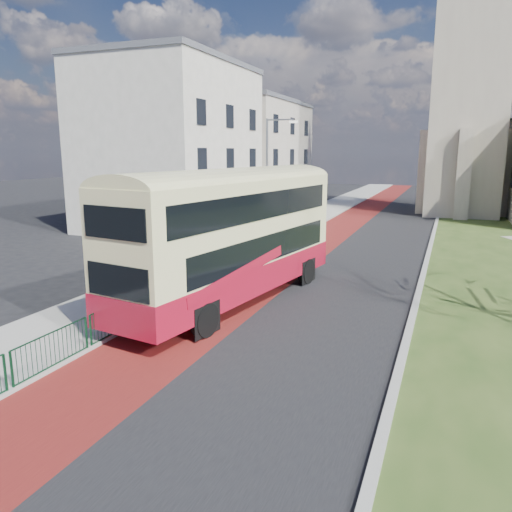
% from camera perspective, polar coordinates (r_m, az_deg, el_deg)
% --- Properties ---
extents(ground, '(160.00, 160.00, 0.00)m').
position_cam_1_polar(ground, '(16.55, -5.70, -9.50)').
color(ground, black).
rests_on(ground, ground).
extents(road_carriageway, '(9.00, 120.00, 0.01)m').
position_cam_1_polar(road_carriageway, '(34.68, 11.73, 1.65)').
color(road_carriageway, black).
rests_on(road_carriageway, ground).
extents(bus_lane, '(3.40, 120.00, 0.01)m').
position_cam_1_polar(bus_lane, '(35.21, 7.40, 1.95)').
color(bus_lane, '#591414').
rests_on(bus_lane, ground).
extents(pavement_west, '(4.00, 120.00, 0.12)m').
position_cam_1_polar(pavement_west, '(36.29, 1.57, 2.43)').
color(pavement_west, gray).
rests_on(pavement_west, ground).
extents(kerb_west, '(0.25, 120.00, 0.13)m').
position_cam_1_polar(kerb_west, '(35.67, 4.59, 2.24)').
color(kerb_west, '#999993').
rests_on(kerb_west, ground).
extents(kerb_east, '(0.25, 80.00, 0.13)m').
position_cam_1_polar(kerb_east, '(36.20, 19.47, 1.73)').
color(kerb_east, '#999993').
rests_on(kerb_east, ground).
extents(pedestrian_railing, '(0.07, 24.00, 1.12)m').
position_cam_1_polar(pedestrian_railing, '(21.06, -7.97, -3.27)').
color(pedestrian_railing, '#0D391F').
rests_on(pedestrian_railing, ground).
extents(street_block_near, '(10.30, 14.30, 13.00)m').
position_cam_1_polar(street_block_near, '(41.46, -9.48, 12.41)').
color(street_block_near, beige).
rests_on(street_block_near, ground).
extents(street_block_far, '(10.30, 16.30, 11.50)m').
position_cam_1_polar(street_block_far, '(55.83, -0.89, 11.62)').
color(street_block_far, '#B7AC9A').
rests_on(street_block_far, ground).
extents(streetlamp, '(2.13, 0.18, 8.00)m').
position_cam_1_polar(streetlamp, '(33.72, 1.50, 9.46)').
color(streetlamp, gray).
rests_on(streetlamp, pavement_west).
extents(bus, '(4.81, 12.63, 5.16)m').
position_cam_1_polar(bus, '(19.74, -2.68, 2.90)').
color(bus, maroon).
rests_on(bus, ground).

